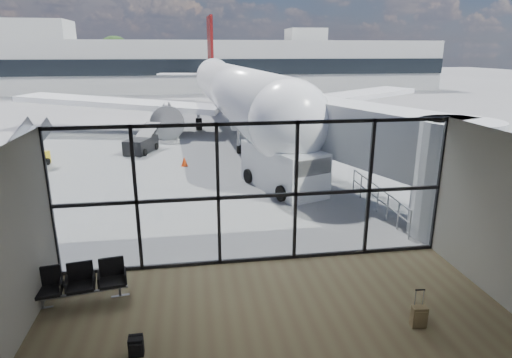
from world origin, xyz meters
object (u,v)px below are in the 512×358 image
object	(u,v)px
belt_loader	(142,144)
seating_row	(81,281)
mobile_stairs	(25,159)
service_van	(285,168)
suitcase	(419,316)
airliner	(232,90)
backpack	(136,347)

from	to	relation	value
belt_loader	seating_row	bearing A→B (deg)	-69.94
mobile_stairs	belt_loader	bearing A→B (deg)	47.76
seating_row	belt_loader	distance (m)	17.83
seating_row	belt_loader	size ratio (longest dim) A/B	0.62
service_van	suitcase	bearing A→B (deg)	-105.58
airliner	mobile_stairs	world-z (taller)	airliner
backpack	airliner	xyz separation A→B (m)	(5.10, 29.08, 2.96)
belt_loader	airliner	bearing A→B (deg)	71.05
suitcase	airliner	bearing A→B (deg)	99.33
suitcase	service_van	distance (m)	11.20
backpack	mobile_stairs	size ratio (longest dim) A/B	0.14
suitcase	backpack	bearing A→B (deg)	-173.72
service_van	airliner	bearing A→B (deg)	71.97
suitcase	mobile_stairs	bearing A→B (deg)	136.77
belt_loader	mobile_stairs	size ratio (longest dim) A/B	1.13
backpack	airliner	bearing A→B (deg)	79.09
seating_row	service_van	bearing A→B (deg)	39.99
service_van	seating_row	bearing A→B (deg)	-151.06
backpack	airliner	size ratio (longest dim) A/B	0.01
backpack	airliner	distance (m)	29.67
seating_row	airliner	size ratio (longest dim) A/B	0.06
service_van	belt_loader	distance (m)	11.96
airliner	belt_loader	size ratio (longest dim) A/B	10.67
suitcase	mobile_stairs	distance (m)	22.64
seating_row	suitcase	size ratio (longest dim) A/B	2.43
belt_loader	mobile_stairs	world-z (taller)	mobile_stairs
seating_row	suitcase	bearing A→B (deg)	-25.78
seating_row	backpack	size ratio (longest dim) A/B	4.87
service_van	mobile_stairs	world-z (taller)	mobile_stairs
mobile_stairs	seating_row	bearing A→B (deg)	-45.68
suitcase	belt_loader	size ratio (longest dim) A/B	0.25
mobile_stairs	service_van	bearing A→B (deg)	-2.75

